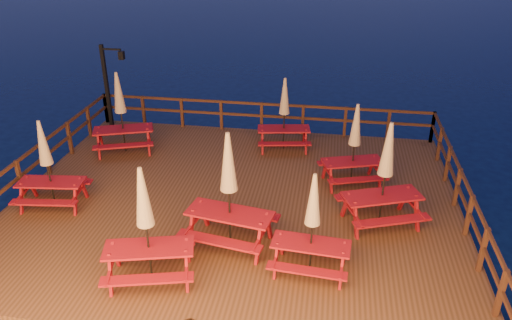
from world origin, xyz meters
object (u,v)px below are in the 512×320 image
object	(u,v)px
picnic_table_0	(121,111)
picnic_table_2	(146,224)
lamp_post	(110,79)
picnic_table_1	(229,189)

from	to	relation	value
picnic_table_0	picnic_table_2	bearing A→B (deg)	-82.52
picnic_table_0	picnic_table_2	distance (m)	6.70
lamp_post	picnic_table_2	distance (m)	9.05
lamp_post	picnic_table_1	world-z (taller)	lamp_post
picnic_table_0	lamp_post	bearing A→B (deg)	101.28
lamp_post	picnic_table_0	xyz separation A→B (m)	(1.20, -2.02, -0.41)
lamp_post	picnic_table_0	world-z (taller)	lamp_post
lamp_post	picnic_table_2	world-z (taller)	lamp_post
picnic_table_0	picnic_table_2	world-z (taller)	same
picnic_table_1	picnic_table_0	bearing A→B (deg)	145.04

